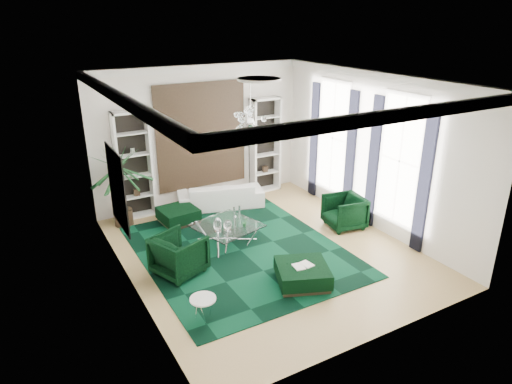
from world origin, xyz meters
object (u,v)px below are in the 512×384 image
coffee_table (227,234)px  ottoman_side (178,216)px  side_table (203,310)px  armchair_left (179,254)px  sofa (220,195)px  ottoman_front (302,275)px  palm (119,178)px  armchair_right (344,212)px

coffee_table → ottoman_side: coffee_table is taller
side_table → armchair_left: bearing=83.1°
sofa → ottoman_front: bearing=102.4°
ottoman_front → palm: 5.17m
ottoman_front → sofa: bearing=86.3°
armchair_left → palm: size_ratio=0.37×
armchair_left → palm: palm is taller
armchair_left → armchair_right: bearing=-111.4°
coffee_table → ottoman_front: coffee_table is taller
armchair_left → side_table: (-0.21, -1.70, -0.21)m
ottoman_front → armchair_right: bearing=34.1°
side_table → palm: 4.72m
coffee_table → side_table: (-1.65, -2.42, -0.01)m
coffee_table → sofa: bearing=68.5°
ottoman_side → side_table: side_table is taller
sofa → ottoman_side: 1.48m
ottoman_side → ottoman_front: same height
coffee_table → palm: palm is taller
ottoman_side → palm: palm is taller
armchair_right → coffee_table: (-2.92, 0.68, -0.18)m
coffee_table → ottoman_front: (0.52, -2.30, -0.03)m
sofa → armchair_left: armchair_left is taller
armchair_left → armchair_right: armchair_left is taller
armchair_right → ottoman_front: bearing=-46.5°
armchair_left → ottoman_front: armchair_left is taller
coffee_table → palm: (-1.85, 2.17, 1.04)m
ottoman_side → ottoman_front: size_ratio=0.90×
coffee_table → side_table: coffee_table is taller
coffee_table → armchair_left: bearing=-153.4°
armchair_right → armchair_left: bearing=-80.0°
armchair_left → ottoman_side: size_ratio=1.05×
ottoman_front → side_table: side_table is taller
armchair_right → side_table: armchair_right is taller
coffee_table → side_table: size_ratio=2.88×
coffee_table → palm: bearing=130.4°
ottoman_front → coffee_table: bearing=102.8°
armchair_left → ottoman_side: 2.48m
ottoman_side → ottoman_front: 4.06m
ottoman_front → armchair_left: bearing=141.2°
armchair_left → ottoman_side: bearing=-42.0°
sofa → ottoman_front: (-0.28, -4.35, -0.14)m
armchair_right → coffee_table: armchair_right is taller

